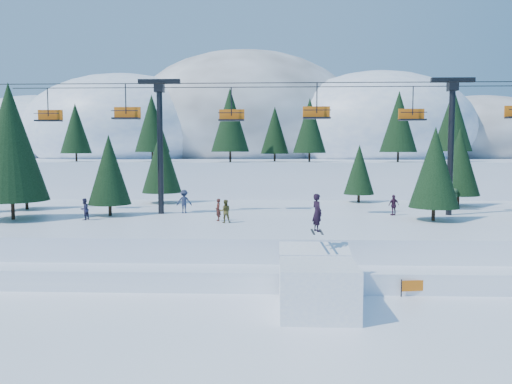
{
  "coord_description": "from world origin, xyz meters",
  "views": [
    {
      "loc": [
        -0.22,
        -20.07,
        7.36
      ],
      "look_at": [
        -1.19,
        6.0,
        5.2
      ],
      "focal_mm": 35.0,
      "sensor_mm": 36.0,
      "label": 1
    }
  ],
  "objects_px": {
    "jump_kicker": "(317,283)",
    "chairlift": "(295,125)",
    "banner_near": "(428,285)",
    "banner_far": "(499,280)"
  },
  "relations": [
    {
      "from": "banner_far",
      "to": "banner_near",
      "type": "bearing_deg",
      "value": -164.03
    },
    {
      "from": "jump_kicker",
      "to": "chairlift",
      "type": "height_order",
      "value": "chairlift"
    },
    {
      "from": "chairlift",
      "to": "banner_far",
      "type": "height_order",
      "value": "chairlift"
    },
    {
      "from": "chairlift",
      "to": "banner_near",
      "type": "relative_size",
      "value": 16.28
    },
    {
      "from": "jump_kicker",
      "to": "banner_far",
      "type": "distance_m",
      "value": 10.6
    },
    {
      "from": "chairlift",
      "to": "banner_near",
      "type": "xyz_separation_m",
      "value": [
        6.25,
        -12.99,
        -8.78
      ]
    },
    {
      "from": "jump_kicker",
      "to": "chairlift",
      "type": "relative_size",
      "value": 0.12
    },
    {
      "from": "banner_near",
      "to": "banner_far",
      "type": "bearing_deg",
      "value": 15.97
    },
    {
      "from": "jump_kicker",
      "to": "chairlift",
      "type": "distance_m",
      "value": 17.48
    },
    {
      "from": "jump_kicker",
      "to": "banner_near",
      "type": "bearing_deg",
      "value": 23.4
    }
  ]
}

